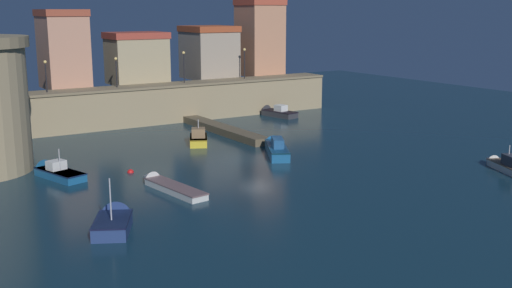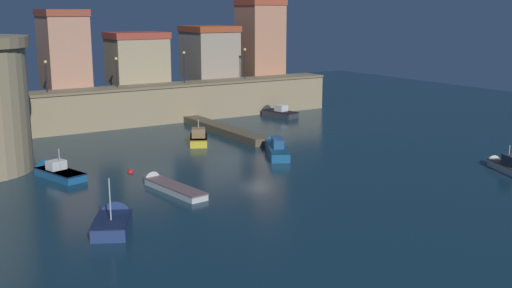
% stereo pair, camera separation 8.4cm
% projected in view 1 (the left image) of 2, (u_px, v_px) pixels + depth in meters
% --- Properties ---
extents(ground_plane, '(110.85, 110.85, 0.00)m').
position_uv_depth(ground_plane, '(256.00, 159.00, 51.41)').
color(ground_plane, '#112D3D').
extents(quay_wall, '(42.98, 3.61, 4.15)m').
position_uv_depth(quay_wall, '(157.00, 104.00, 67.58)').
color(quay_wall, '#9E8966').
rests_on(quay_wall, ground).
extents(old_town_backdrop, '(37.44, 6.14, 9.42)m').
position_uv_depth(old_town_backdrop, '(156.00, 50.00, 70.93)').
color(old_town_backdrop, tan).
rests_on(old_town_backdrop, ground).
extents(pier_dock, '(1.70, 14.74, 0.70)m').
position_uv_depth(pier_dock, '(223.00, 130.00, 62.16)').
color(pier_dock, brown).
rests_on(pier_dock, ground).
extents(quay_lamp_0, '(0.32, 0.32, 3.12)m').
position_uv_depth(quay_lamp_0, '(46.00, 71.00, 60.64)').
color(quay_lamp_0, black).
rests_on(quay_lamp_0, quay_wall).
extents(quay_lamp_1, '(0.32, 0.32, 3.13)m').
position_uv_depth(quay_lamp_1, '(116.00, 67.00, 64.39)').
color(quay_lamp_1, black).
rests_on(quay_lamp_1, quay_wall).
extents(quay_lamp_2, '(0.32, 0.32, 3.47)m').
position_uv_depth(quay_lamp_2, '(184.00, 62.00, 68.41)').
color(quay_lamp_2, black).
rests_on(quay_lamp_2, quay_wall).
extents(quay_lamp_3, '(0.32, 0.32, 3.56)m').
position_uv_depth(quay_lamp_3, '(245.00, 59.00, 72.50)').
color(quay_lamp_3, black).
rests_on(quay_lamp_3, quay_wall).
extents(moored_boat_0, '(3.57, 4.58, 3.65)m').
position_uv_depth(moored_boat_0, '(114.00, 221.00, 35.05)').
color(moored_boat_0, navy).
rests_on(moored_boat_0, ground).
extents(moored_boat_1, '(3.36, 4.63, 2.69)m').
position_uv_depth(moored_boat_1, '(199.00, 138.00, 57.36)').
color(moored_boat_1, gold).
rests_on(moored_boat_1, ground).
extents(moored_boat_2, '(3.36, 5.85, 2.33)m').
position_uv_depth(moored_boat_2, '(505.00, 165.00, 47.73)').
color(moored_boat_2, silver).
rests_on(moored_boat_2, ground).
extents(moored_boat_3, '(3.17, 5.92, 2.68)m').
position_uv_depth(moored_boat_3, '(53.00, 171.00, 46.01)').
color(moored_boat_3, '#195689').
rests_on(moored_boat_3, ground).
extents(moored_boat_4, '(2.24, 7.44, 1.22)m').
position_uv_depth(moored_boat_4, '(166.00, 185.00, 42.86)').
color(moored_boat_4, silver).
rests_on(moored_boat_4, ground).
extents(moored_boat_5, '(4.69, 7.08, 1.87)m').
position_uv_depth(moored_boat_5, '(276.00, 147.00, 53.42)').
color(moored_boat_5, '#195689').
rests_on(moored_boat_5, ground).
extents(moored_boat_6, '(2.74, 5.74, 1.83)m').
position_uv_depth(moored_boat_6, '(274.00, 112.00, 72.21)').
color(moored_boat_6, '#333338').
rests_on(moored_boat_6, ground).
extents(mooring_buoy_0, '(0.50, 0.50, 0.50)m').
position_uv_depth(mooring_buoy_0, '(131.00, 172.00, 47.15)').
color(mooring_buoy_0, red).
rests_on(mooring_buoy_0, ground).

